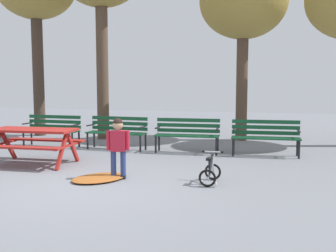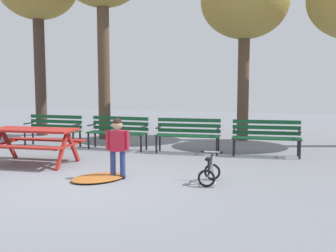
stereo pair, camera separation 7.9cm
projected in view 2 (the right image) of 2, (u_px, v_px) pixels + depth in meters
ground at (80, 185)px, 6.94m from camera, size 36.00×36.00×0.00m
picnic_table at (34, 137)px, 8.68m from camera, size 1.87×1.44×0.79m
park_bench_far_left at (54, 128)px, 11.12m from camera, size 1.61×0.48×0.85m
park_bench_left at (118, 130)px, 10.63m from camera, size 1.62×0.54×0.85m
park_bench_right at (188, 132)px, 10.08m from camera, size 1.62×0.55×0.85m
park_bench_far_right at (266, 135)px, 9.63m from camera, size 1.63×0.57×0.85m
child_standing at (118, 143)px, 7.33m from camera, size 0.41×0.23×1.11m
kids_bicycle at (209, 172)px, 7.01m from camera, size 0.39×0.56×0.54m
leaf_pile at (99, 178)px, 7.31m from camera, size 1.18×1.26×0.07m
tree_center at (245, 3)px, 11.92m from camera, size 2.60×2.60×5.23m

